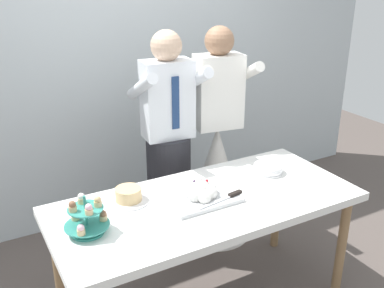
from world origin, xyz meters
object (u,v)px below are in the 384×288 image
at_px(plate_stack, 268,169).
at_px(round_cake, 129,196).
at_px(main_cake_tray, 200,193).
at_px(person_bride, 217,168).
at_px(person_groom, 169,159).
at_px(dessert_table, 206,211).
at_px(cupcake_stand, 87,219).

bearing_deg(plate_stack, round_cake, 174.86).
height_order(main_cake_tray, person_bride, person_bride).
height_order(main_cake_tray, round_cake, main_cake_tray).
bearing_deg(plate_stack, person_groom, 127.22).
bearing_deg(dessert_table, round_cake, 153.15).
distance_m(dessert_table, plate_stack, 0.56).
distance_m(main_cake_tray, person_groom, 0.69).
xyz_separation_m(dessert_table, round_cake, (-0.40, 0.20, 0.11)).
distance_m(plate_stack, person_bride, 0.62).
height_order(round_cake, person_bride, person_bride).
xyz_separation_m(dessert_table, cupcake_stand, (-0.70, -0.00, 0.16)).
bearing_deg(cupcake_stand, main_cake_tray, 2.50).
height_order(person_groom, person_bride, same).
relative_size(cupcake_stand, plate_stack, 1.18).
bearing_deg(person_groom, round_cake, -135.31).
bearing_deg(main_cake_tray, person_bride, 51.42).
height_order(cupcake_stand, plate_stack, cupcake_stand).
height_order(dessert_table, round_cake, round_cake).
bearing_deg(person_groom, person_bride, 0.74).
height_order(plate_stack, person_groom, person_groom).
bearing_deg(person_bride, person_groom, -179.26).
bearing_deg(main_cake_tray, dessert_table, -44.95).
bearing_deg(person_bride, cupcake_stand, -149.89).
relative_size(round_cake, person_bride, 0.14).
height_order(dessert_table, main_cake_tray, main_cake_tray).
bearing_deg(person_groom, cupcake_stand, -138.90).
xyz_separation_m(round_cake, person_groom, (0.50, 0.49, -0.06)).
bearing_deg(round_cake, plate_stack, -5.14).
bearing_deg(main_cake_tray, cupcake_stand, -177.50).
distance_m(dessert_table, cupcake_stand, 0.72).
height_order(plate_stack, person_bride, person_bride).
distance_m(round_cake, person_bride, 1.07).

